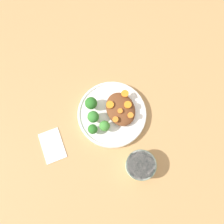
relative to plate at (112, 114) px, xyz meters
The scene contains 15 objects.
ground_plane 0.01m from the plate, ahead, with size 4.00×4.00×0.00m, color tan.
plate is the anchor object (origin of this frame).
dip_bowl 0.21m from the plate, behind, with size 0.10×0.10×0.06m.
stew_mound 0.04m from the plate, 88.81° to the right, with size 0.13×0.10×0.03m, color brown.
broccoli_floret_0 0.09m from the plate, 50.94° to the left, with size 0.04×0.04×0.06m.
broccoli_floret_1 0.07m from the plate, 135.64° to the left, with size 0.04×0.04×0.05m.
broccoli_floret_2 0.10m from the plate, 115.34° to the left, with size 0.03×0.03×0.05m.
broccoli_floret_3 0.08m from the plate, 89.57° to the left, with size 0.04×0.04×0.05m.
carrot_slice_0 0.08m from the plate, 125.43° to the right, with size 0.02×0.02×0.00m, color orange.
carrot_slice_1 0.07m from the plate, 86.12° to the right, with size 0.03×0.03×0.01m, color orange.
carrot_slice_2 0.05m from the plate, ahead, with size 0.03×0.03×0.01m, color orange.
carrot_slice_3 0.09m from the plate, 55.80° to the right, with size 0.03×0.03×0.00m, color orange.
carrot_slice_4 0.06m from the plate, behind, with size 0.02×0.02×0.01m, color orange.
carrot_slice_5 0.05m from the plate, 116.17° to the right, with size 0.02×0.02×0.01m, color orange.
napkin 0.24m from the plate, 98.94° to the left, with size 0.12×0.08×0.01m.
Camera 1 is at (-0.22, 0.08, 0.78)m, focal length 35.00 mm.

